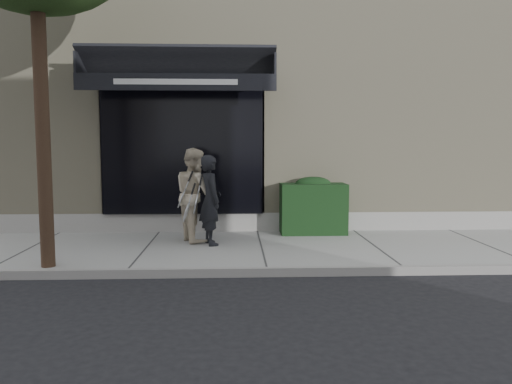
{
  "coord_description": "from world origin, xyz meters",
  "views": [
    {
      "loc": [
        -0.46,
        -8.59,
        1.92
      ],
      "look_at": [
        -0.07,
        0.6,
        1.02
      ],
      "focal_mm": 35.0,
      "sensor_mm": 36.0,
      "label": 1
    }
  ],
  "objects": [
    {
      "name": "ground",
      "position": [
        0.0,
        0.0,
        0.0
      ],
      "size": [
        80.0,
        80.0,
        0.0
      ],
      "primitive_type": "plane",
      "color": "black",
      "rests_on": "ground"
    },
    {
      "name": "building_facade",
      "position": [
        -0.01,
        4.96,
        2.74
      ],
      "size": [
        14.3,
        8.04,
        5.64
      ],
      "color": "#BAAF8D",
      "rests_on": "ground"
    },
    {
      "name": "pedestrian_back",
      "position": [
        -1.19,
        0.55,
        0.98
      ],
      "size": [
        0.93,
        1.03,
        1.72
      ],
      "color": "beige",
      "rests_on": "sidewalk"
    },
    {
      "name": "pedestrian_front",
      "position": [
        -0.9,
        0.2,
        0.92
      ],
      "size": [
        0.78,
        0.8,
        1.59
      ],
      "color": "black",
      "rests_on": "sidewalk"
    },
    {
      "name": "curb",
      "position": [
        0.0,
        -1.55,
        0.07
      ],
      "size": [
        20.0,
        0.1,
        0.14
      ],
      "primitive_type": "cube",
      "color": "gray",
      "rests_on": "ground"
    },
    {
      "name": "sidewalk",
      "position": [
        0.0,
        0.0,
        0.06
      ],
      "size": [
        20.0,
        3.0,
        0.12
      ],
      "primitive_type": "cube",
      "color": "#A3A49E",
      "rests_on": "ground"
    },
    {
      "name": "hedge",
      "position": [
        1.1,
        1.25,
        0.66
      ],
      "size": [
        1.3,
        0.7,
        1.14
      ],
      "color": "black",
      "rests_on": "sidewalk"
    }
  ]
}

